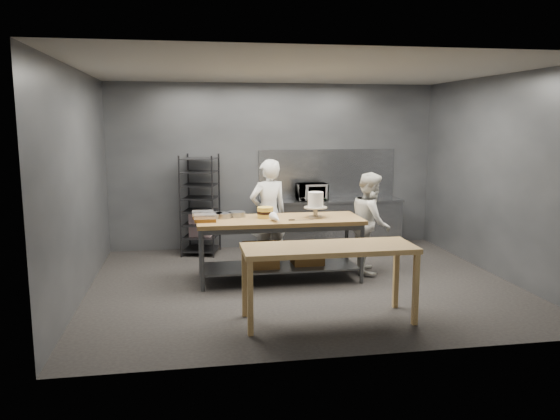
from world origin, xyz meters
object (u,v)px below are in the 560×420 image
(work_table, at_px, (280,242))
(speed_rack, at_px, (200,206))
(chef_right, at_px, (371,222))
(microwave, at_px, (312,192))
(near_counter, at_px, (329,253))
(layer_cake, at_px, (265,212))
(frosted_cake_stand, at_px, (316,202))
(chef_behind, at_px, (268,214))

(work_table, xyz_separation_m, speed_rack, (-1.10, 1.83, 0.28))
(speed_rack, bearing_deg, chef_right, -32.38)
(chef_right, distance_m, microwave, 1.81)
(speed_rack, bearing_deg, microwave, 2.27)
(near_counter, distance_m, chef_right, 2.30)
(work_table, xyz_separation_m, layer_cake, (-0.21, 0.07, 0.43))
(microwave, xyz_separation_m, frosted_cake_stand, (-0.39, -1.92, 0.10))
(chef_right, distance_m, layer_cake, 1.68)
(work_table, bearing_deg, microwave, 64.38)
(chef_behind, bearing_deg, speed_rack, -63.34)
(speed_rack, distance_m, chef_behind, 1.51)
(microwave, distance_m, frosted_cake_stand, 1.96)
(chef_behind, relative_size, layer_cake, 7.38)
(frosted_cake_stand, bearing_deg, speed_rack, 131.52)
(speed_rack, relative_size, layer_cake, 7.45)
(near_counter, height_order, speed_rack, speed_rack)
(layer_cake, bearing_deg, microwave, 58.56)
(microwave, bearing_deg, chef_right, -72.40)
(speed_rack, height_order, chef_behind, speed_rack)
(frosted_cake_stand, xyz_separation_m, layer_cake, (-0.73, 0.09, -0.15))
(near_counter, xyz_separation_m, chef_right, (1.18, 1.97, -0.04))
(work_table, relative_size, microwave, 4.43)
(frosted_cake_stand, bearing_deg, chef_right, 13.38)
(work_table, distance_m, chef_behind, 0.79)
(near_counter, bearing_deg, chef_behind, 97.60)
(speed_rack, distance_m, microwave, 2.03)
(work_table, distance_m, microwave, 2.17)
(work_table, relative_size, chef_right, 1.55)
(work_table, distance_m, frosted_cake_stand, 0.78)
(near_counter, relative_size, microwave, 3.69)
(work_table, xyz_separation_m, near_counter, (0.27, -1.76, 0.24))
(near_counter, relative_size, frosted_cake_stand, 5.31)
(near_counter, bearing_deg, layer_cake, 104.56)
(work_table, height_order, speed_rack, speed_rack)
(frosted_cake_stand, bearing_deg, layer_cake, 172.91)
(chef_behind, xyz_separation_m, chef_right, (1.52, -0.53, -0.09))
(chef_behind, bearing_deg, microwave, -146.61)
(chef_behind, bearing_deg, near_counter, 80.67)
(near_counter, xyz_separation_m, chef_behind, (-0.33, 2.49, 0.05))
(speed_rack, height_order, chef_right, speed_rack)
(near_counter, distance_m, speed_rack, 3.84)
(work_table, height_order, microwave, microwave)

